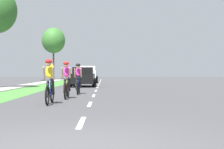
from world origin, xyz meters
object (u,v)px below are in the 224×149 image
Objects in this scene: sedan_black at (83,77)px; cyclist_trailing at (67,80)px; suv_white at (88,74)px; street_tree_far at (53,41)px; cyclist_lead at (50,81)px; cyclist_distant at (78,78)px.

cyclist_trailing is at bearing -89.65° from sedan_black.
street_tree_far is at bearing 113.37° from suv_white.
street_tree_far is (-5.64, 13.06, 4.84)m from suv_white.
cyclist_trailing is at bearing -89.48° from suv_white.
cyclist_trailing is 21.73m from suv_white.
cyclist_lead is 2.52m from cyclist_trailing.
cyclist_distant is 0.40× the size of sedan_black.
cyclist_trailing and cyclist_distant have the same top height.
cyclist_lead is 38.02m from street_tree_far.
cyclist_lead is at bearing -97.15° from cyclist_trailing.
cyclist_lead is 14.76m from sedan_black.
cyclist_trailing is 35.62m from street_tree_far.
suv_white is at bearing 89.72° from cyclist_lead.
cyclist_lead is at bearing -96.16° from cyclist_distant.
suv_white is at bearing 90.52° from cyclist_trailing.
street_tree_far is at bearing 99.53° from cyclist_trailing.
street_tree_far reaches higher than cyclist_trailing.
suv_white is (-0.47, 18.81, 0.14)m from cyclist_distant.
cyclist_lead is 0.37× the size of suv_white.
sedan_black is at bearing 90.35° from cyclist_trailing.
cyclist_trailing is 12.26m from sedan_black.
suv_white is (-0.12, 9.47, 0.18)m from sedan_black.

